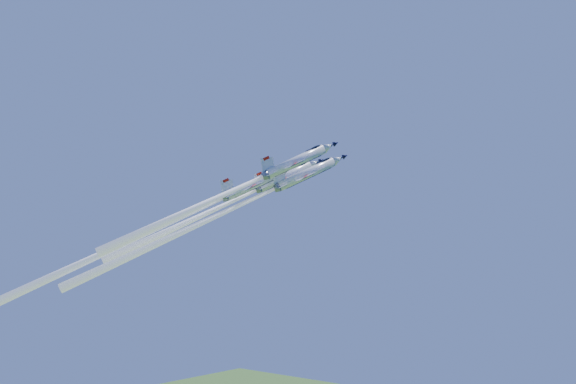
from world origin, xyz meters
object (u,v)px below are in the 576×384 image
Objects in this scene: jet_left at (223,205)px; jet_right at (230,192)px; jet_lead at (219,215)px; jet_slot at (153,230)px.

jet_left is 14.18m from jet_right.
jet_lead reaches higher than jet_right.
jet_slot is at bearing -93.59° from jet_lead.
jet_right is at bearing -3.32° from jet_left.
jet_left is 0.70× the size of jet_slot.
jet_right reaches higher than jet_left.
jet_slot reaches higher than jet_left.
jet_right is (10.73, -9.21, 1.11)m from jet_left.
jet_lead is 0.91× the size of jet_slot.
jet_slot is at bearing -127.45° from jet_right.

